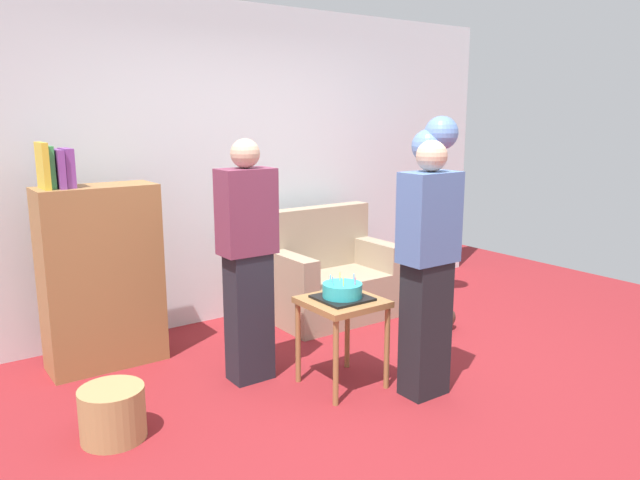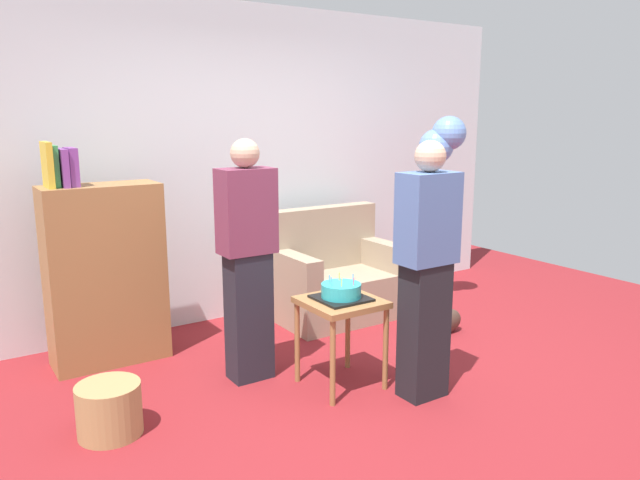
{
  "view_description": "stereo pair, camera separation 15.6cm",
  "coord_description": "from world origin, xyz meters",
  "px_view_note": "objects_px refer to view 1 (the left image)",
  "views": [
    {
      "loc": [
        -2.41,
        -2.73,
        1.79
      ],
      "look_at": [
        -0.07,
        0.54,
        0.95
      ],
      "focal_mm": 34.26,
      "sensor_mm": 36.0,
      "label": 1
    },
    {
      "loc": [
        -2.28,
        -2.82,
        1.79
      ],
      "look_at": [
        -0.07,
        0.54,
        0.95
      ],
      "focal_mm": 34.26,
      "sensor_mm": 36.0,
      "label": 2
    }
  ],
  "objects_px": {
    "side_table": "(342,312)",
    "wicker_basket": "(113,413)",
    "bookshelf": "(101,274)",
    "balloon_bunch": "(435,140)",
    "handbag": "(443,319)",
    "birthday_cake": "(342,292)",
    "person_holding_cake": "(428,269)",
    "person_blowing_candles": "(248,261)",
    "couch": "(330,279)"
  },
  "relations": [
    {
      "from": "side_table",
      "to": "wicker_basket",
      "type": "xyz_separation_m",
      "value": [
        -1.46,
        0.2,
        -0.36
      ]
    },
    {
      "from": "bookshelf",
      "to": "balloon_bunch",
      "type": "relative_size",
      "value": 0.91
    },
    {
      "from": "bookshelf",
      "to": "wicker_basket",
      "type": "xyz_separation_m",
      "value": [
        -0.28,
        -1.08,
        -0.52
      ]
    },
    {
      "from": "side_table",
      "to": "handbag",
      "type": "bearing_deg",
      "value": 14.02
    },
    {
      "from": "birthday_cake",
      "to": "wicker_basket",
      "type": "distance_m",
      "value": 1.55
    },
    {
      "from": "wicker_basket",
      "to": "birthday_cake",
      "type": "bearing_deg",
      "value": -7.7
    },
    {
      "from": "balloon_bunch",
      "to": "side_table",
      "type": "bearing_deg",
      "value": -152.37
    },
    {
      "from": "bookshelf",
      "to": "person_holding_cake",
      "type": "height_order",
      "value": "person_holding_cake"
    },
    {
      "from": "birthday_cake",
      "to": "balloon_bunch",
      "type": "bearing_deg",
      "value": 27.63
    },
    {
      "from": "bookshelf",
      "to": "person_blowing_candles",
      "type": "bearing_deg",
      "value": -48.61
    },
    {
      "from": "couch",
      "to": "balloon_bunch",
      "type": "distance_m",
      "value": 1.58
    },
    {
      "from": "wicker_basket",
      "to": "balloon_bunch",
      "type": "distance_m",
      "value": 3.59
    },
    {
      "from": "couch",
      "to": "handbag",
      "type": "xyz_separation_m",
      "value": [
        0.53,
        -0.87,
        -0.24
      ]
    },
    {
      "from": "birthday_cake",
      "to": "balloon_bunch",
      "type": "xyz_separation_m",
      "value": [
        1.76,
        0.92,
        0.9
      ]
    },
    {
      "from": "bookshelf",
      "to": "birthday_cake",
      "type": "distance_m",
      "value": 1.73
    },
    {
      "from": "birthday_cake",
      "to": "wicker_basket",
      "type": "xyz_separation_m",
      "value": [
        -1.46,
        0.2,
        -0.5
      ]
    },
    {
      "from": "side_table",
      "to": "wicker_basket",
      "type": "height_order",
      "value": "side_table"
    },
    {
      "from": "person_blowing_candles",
      "to": "birthday_cake",
      "type": "bearing_deg",
      "value": -46.23
    },
    {
      "from": "person_holding_cake",
      "to": "balloon_bunch",
      "type": "xyz_separation_m",
      "value": [
        1.41,
        1.33,
        0.72
      ]
    },
    {
      "from": "side_table",
      "to": "handbag",
      "type": "relative_size",
      "value": 2.14
    },
    {
      "from": "couch",
      "to": "person_blowing_candles",
      "type": "xyz_separation_m",
      "value": [
        -1.23,
        -0.75,
        0.49
      ]
    },
    {
      "from": "side_table",
      "to": "person_holding_cake",
      "type": "bearing_deg",
      "value": -49.34
    },
    {
      "from": "side_table",
      "to": "person_holding_cake",
      "type": "relative_size",
      "value": 0.37
    },
    {
      "from": "bookshelf",
      "to": "wicker_basket",
      "type": "distance_m",
      "value": 1.23
    },
    {
      "from": "side_table",
      "to": "wicker_basket",
      "type": "distance_m",
      "value": 1.52
    },
    {
      "from": "handbag",
      "to": "bookshelf",
      "type": "bearing_deg",
      "value": 159.26
    },
    {
      "from": "person_holding_cake",
      "to": "handbag",
      "type": "xyz_separation_m",
      "value": [
        0.96,
        0.74,
        -0.73
      ]
    },
    {
      "from": "handbag",
      "to": "person_blowing_candles",
      "type": "bearing_deg",
      "value": 176.18
    },
    {
      "from": "person_holding_cake",
      "to": "wicker_basket",
      "type": "height_order",
      "value": "person_holding_cake"
    },
    {
      "from": "couch",
      "to": "handbag",
      "type": "relative_size",
      "value": 3.93
    },
    {
      "from": "couch",
      "to": "birthday_cake",
      "type": "height_order",
      "value": "couch"
    },
    {
      "from": "side_table",
      "to": "handbag",
      "type": "distance_m",
      "value": 1.42
    },
    {
      "from": "wicker_basket",
      "to": "side_table",
      "type": "bearing_deg",
      "value": -7.7
    },
    {
      "from": "bookshelf",
      "to": "wicker_basket",
      "type": "bearing_deg",
      "value": -104.81
    },
    {
      "from": "couch",
      "to": "wicker_basket",
      "type": "distance_m",
      "value": 2.47
    },
    {
      "from": "person_holding_cake",
      "to": "wicker_basket",
      "type": "xyz_separation_m",
      "value": [
        -1.81,
        0.61,
        -0.68
      ]
    },
    {
      "from": "side_table",
      "to": "birthday_cake",
      "type": "xyz_separation_m",
      "value": [
        -0.0,
        -0.0,
        0.14
      ]
    },
    {
      "from": "birthday_cake",
      "to": "person_blowing_candles",
      "type": "distance_m",
      "value": 0.66
    },
    {
      "from": "person_blowing_candles",
      "to": "handbag",
      "type": "xyz_separation_m",
      "value": [
        1.76,
        -0.12,
        -0.73
      ]
    },
    {
      "from": "side_table",
      "to": "handbag",
      "type": "xyz_separation_m",
      "value": [
        1.32,
        0.33,
        -0.41
      ]
    },
    {
      "from": "person_holding_cake",
      "to": "handbag",
      "type": "distance_m",
      "value": 1.42
    },
    {
      "from": "side_table",
      "to": "person_blowing_candles",
      "type": "relative_size",
      "value": 0.37
    },
    {
      "from": "side_table",
      "to": "birthday_cake",
      "type": "height_order",
      "value": "birthday_cake"
    },
    {
      "from": "birthday_cake",
      "to": "wicker_basket",
      "type": "height_order",
      "value": "birthday_cake"
    },
    {
      "from": "handbag",
      "to": "balloon_bunch",
      "type": "height_order",
      "value": "balloon_bunch"
    },
    {
      "from": "person_blowing_candles",
      "to": "wicker_basket",
      "type": "bearing_deg",
      "value": -167.46
    },
    {
      "from": "bookshelf",
      "to": "balloon_bunch",
      "type": "distance_m",
      "value": 3.09
    },
    {
      "from": "balloon_bunch",
      "to": "wicker_basket",
      "type": "bearing_deg",
      "value": -167.31
    },
    {
      "from": "bookshelf",
      "to": "person_blowing_candles",
      "type": "xyz_separation_m",
      "value": [
        0.73,
        -0.83,
        0.16
      ]
    },
    {
      "from": "side_table",
      "to": "person_holding_cake",
      "type": "distance_m",
      "value": 0.63
    }
  ]
}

